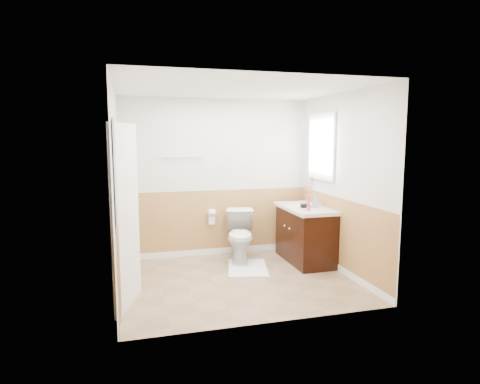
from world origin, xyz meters
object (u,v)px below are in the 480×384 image
object	(u,v)px
bath_mat	(247,268)
vanity_cabinet	(305,236)
toilet	(240,236)
soap_dispenser	(315,200)
lotion_bottle	(309,203)

from	to	relation	value
bath_mat	vanity_cabinet	xyz separation A→B (m)	(0.95, 0.11, 0.39)
toilet	vanity_cabinet	size ratio (longest dim) A/B	0.71
bath_mat	soap_dispenser	world-z (taller)	soap_dispenser
toilet	bath_mat	bearing A→B (deg)	-76.68
soap_dispenser	lotion_bottle	bearing A→B (deg)	-132.73
lotion_bottle	soap_dispenser	distance (m)	0.32
soap_dispenser	vanity_cabinet	bearing A→B (deg)	150.65
vanity_cabinet	lotion_bottle	size ratio (longest dim) A/B	5.00
vanity_cabinet	lotion_bottle	world-z (taller)	lotion_bottle
toilet	soap_dispenser	xyz separation A→B (m)	(1.07, -0.35, 0.56)
vanity_cabinet	soap_dispenser	distance (m)	0.57
toilet	lotion_bottle	size ratio (longest dim) A/B	3.53
vanity_cabinet	toilet	bearing A→B (deg)	163.71
vanity_cabinet	lotion_bottle	xyz separation A→B (m)	(-0.10, -0.31, 0.56)
vanity_cabinet	soap_dispenser	size ratio (longest dim) A/B	5.35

